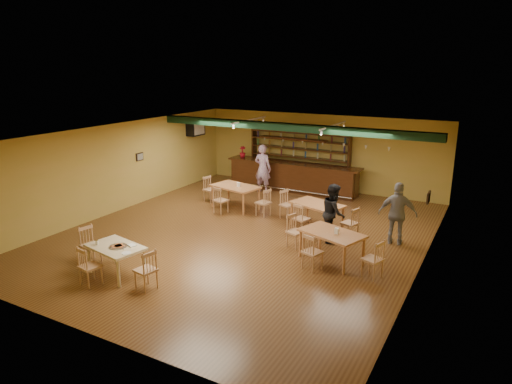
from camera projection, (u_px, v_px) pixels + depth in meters
The scene contains 22 objects.
floor at pixel (246, 234), 13.69m from camera, with size 12.00×12.00×0.00m, color #533117.
ceiling_beam at pixel (287, 127), 15.28m from camera, with size 10.00×0.30×0.25m, color black.
track_rail_left at pixel (249, 120), 16.60m from camera, with size 0.05×2.50×0.05m, color silver.
track_rail_right at pixel (333, 126), 15.13m from camera, with size 0.05×2.50×0.05m, color silver.
ac_unit at pixel (196, 128), 18.83m from camera, with size 0.34×0.70×0.48m, color silver.
picture_left at pixel (140, 157), 16.38m from camera, with size 0.04×0.34×0.28m, color black.
picture_right at pixel (429, 197), 11.36m from camera, with size 0.04×0.34×0.28m, color black.
bar_counter at pixel (292, 177), 18.27m from camera, with size 5.51×0.85×1.13m, color #35190A.
back_bar_hutch at pixel (299, 160), 18.64m from camera, with size 4.26×0.40×2.28m, color #35190A.
poinsettia at pixel (243, 152), 19.12m from camera, with size 0.26×0.26×0.47m, color #B0101F.
dining_table_a at pixel (236, 197), 16.01m from camera, with size 1.63×0.98×0.81m, color #AF6C3E.
dining_table_b at pixel (317, 215), 14.11m from camera, with size 1.55×0.93×0.78m, color #AF6C3E.
dining_table_d at pixel (331, 247), 11.68m from camera, with size 1.58×0.95×0.79m, color #AF6C3E.
near_table at pixel (117, 260), 10.94m from camera, with size 1.37×0.88×0.73m, color beige.
pizza_tray at pixel (118, 246), 10.79m from camera, with size 0.40×0.40×0.01m, color silver.
parmesan_shaker at pixel (97, 243), 10.90m from camera, with size 0.07×0.07×0.11m, color #EAE5C6.
napkin_stack at pixel (132, 245), 10.84m from camera, with size 0.20×0.15×0.03m, color white.
pizza_server at pixel (124, 247), 10.76m from camera, with size 0.32×0.09×0.00m, color silver.
side_plate at pixel (126, 253), 10.43m from camera, with size 0.22×0.22×0.01m, color white.
patron_bar at pixel (263, 169), 17.88m from camera, with size 0.70×0.46×1.91m, color #864596.
patron_right_a at pixel (334, 213), 12.94m from camera, with size 0.81×0.63×1.67m, color black.
patron_right_b at pixel (398, 214), 12.69m from camera, with size 1.05×0.44×1.78m, color gray.
Camera 1 is at (6.43, -11.13, 4.89)m, focal length 32.05 mm.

